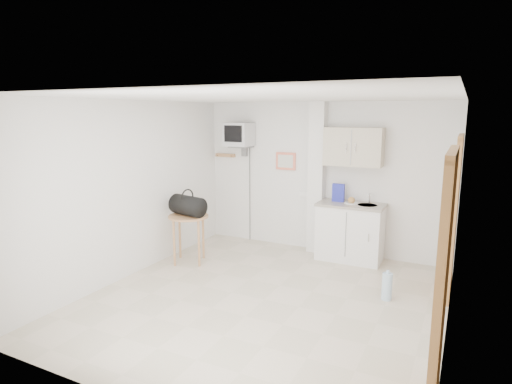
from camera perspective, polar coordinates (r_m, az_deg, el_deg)
The scene contains 7 objects.
ground at distance 5.57m, azimuth 1.08°, elevation -14.14°, with size 4.50×4.50×0.00m, color beige.
room_envelope at distance 5.11m, azimuth 4.00°, elevation 1.63°, with size 4.24×4.54×2.55m.
kitchenette at distance 6.94m, azimuth 12.56°, elevation -2.38°, with size 1.03×0.58×2.10m.
crt_television at distance 7.53m, azimuth -2.26°, elevation 7.57°, with size 0.44×0.45×2.15m.
round_table at distance 6.75m, azimuth -8.98°, elevation -3.99°, with size 0.62×0.62×0.76m.
duffel_bag at distance 6.69m, azimuth -9.08°, elevation -1.77°, with size 0.62×0.43×0.42m.
water_bottle at distance 5.75m, azimuth 17.07°, elevation -11.93°, with size 0.13×0.13×0.39m.
Camera 1 is at (2.16, -4.57, 2.33)m, focal length 30.00 mm.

